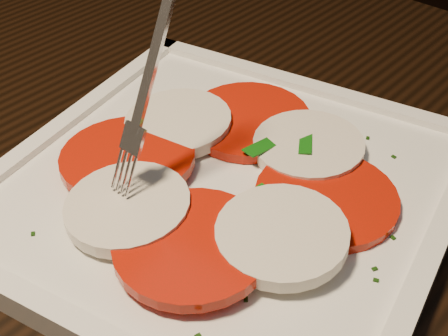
% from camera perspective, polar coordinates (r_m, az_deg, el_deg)
% --- Properties ---
extents(table, '(1.27, 0.91, 0.75)m').
position_cam_1_polar(table, '(0.52, 4.42, -12.87)').
color(table, black).
rests_on(table, ground).
extents(plate, '(0.35, 0.35, 0.01)m').
position_cam_1_polar(plate, '(0.46, 0.00, -2.18)').
color(plate, white).
rests_on(plate, table).
extents(caprese_salad, '(0.25, 0.25, 0.02)m').
position_cam_1_polar(caprese_salad, '(0.45, 0.02, -0.64)').
color(caprese_salad, red).
rests_on(caprese_salad, plate).
extents(fork, '(0.03, 0.07, 0.14)m').
position_cam_1_polar(fork, '(0.40, -6.02, 8.48)').
color(fork, white).
rests_on(fork, caprese_salad).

